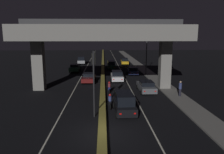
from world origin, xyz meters
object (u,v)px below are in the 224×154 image
at_px(car_silver_third_oncoming, 81,60).
at_px(pedestrian_on_sidewalk, 180,88).
at_px(car_dark_blue_fourth, 133,71).
at_px(car_dark_red_lead_oncoming, 89,78).
at_px(car_black_lead, 124,103).
at_px(street_lamp, 145,47).
at_px(motorcycle_black_filtering_near, 110,102).
at_px(traffic_light_left_of_median, 94,73).
at_px(motorcycle_blue_filtering_mid, 109,88).
at_px(car_dark_green_second_oncoming, 75,68).
at_px(car_white_third, 117,76).
at_px(car_grey_second, 146,86).
at_px(car_dark_green_fifth, 111,65).
at_px(car_taxi_yellow_sixth, 125,61).

bearing_deg(car_silver_third_oncoming, pedestrian_on_sidewalk, 21.75).
relative_size(car_dark_blue_fourth, car_dark_red_lead_oncoming, 0.96).
height_order(car_black_lead, pedestrian_on_sidewalk, pedestrian_on_sidewalk).
relative_size(street_lamp, motorcycle_black_filtering_near, 4.79).
relative_size(traffic_light_left_of_median, motorcycle_blue_filtering_mid, 3.12).
bearing_deg(car_black_lead, car_dark_green_second_oncoming, 15.05).
height_order(street_lamp, car_white_third, street_lamp).
height_order(car_dark_blue_fourth, car_silver_third_oncoming, car_silver_third_oncoming).
height_order(car_white_third, motorcycle_blue_filtering_mid, car_white_third).
height_order(car_grey_second, pedestrian_on_sidewalk, pedestrian_on_sidewalk).
bearing_deg(street_lamp, car_black_lead, -105.67).
bearing_deg(car_dark_green_second_oncoming, car_silver_third_oncoming, -179.58).
bearing_deg(car_dark_green_fifth, pedestrian_on_sidewalk, -163.76).
bearing_deg(car_dark_red_lead_oncoming, car_dark_green_second_oncoming, -159.96).
height_order(car_dark_green_second_oncoming, car_silver_third_oncoming, car_silver_third_oncoming).
xyz_separation_m(car_grey_second, car_white_third, (-3.29, 7.27, 0.09)).
distance_m(car_black_lead, car_dark_green_second_oncoming, 25.43).
xyz_separation_m(car_dark_blue_fourth, motorcycle_blue_filtering_mid, (-4.72, -12.87, -0.15)).
bearing_deg(pedestrian_on_sidewalk, car_dark_red_lead_oncoming, 141.76).
distance_m(car_taxi_yellow_sixth, motorcycle_blue_filtering_mid, 28.27).
bearing_deg(car_dark_green_second_oncoming, traffic_light_left_of_median, 11.67).
relative_size(street_lamp, car_dark_green_fifth, 1.87).
height_order(motorcycle_blue_filtering_mid, pedestrian_on_sidewalk, pedestrian_on_sidewalk).
bearing_deg(car_taxi_yellow_sixth, traffic_light_left_of_median, 172.18).
distance_m(car_dark_red_lead_oncoming, car_dark_green_second_oncoming, 10.94).
relative_size(traffic_light_left_of_median, motorcycle_black_filtering_near, 3.16).
height_order(car_silver_third_oncoming, pedestrian_on_sidewalk, pedestrian_on_sidewalk).
height_order(car_black_lead, car_grey_second, car_black_lead).
relative_size(street_lamp, pedestrian_on_sidewalk, 4.93).
distance_m(traffic_light_left_of_median, street_lamp, 22.46).
xyz_separation_m(traffic_light_left_of_median, car_white_third, (2.98, 15.78, -3.10)).
height_order(car_dark_green_fifth, car_dark_red_lead_oncoming, car_dark_green_fifth).
xyz_separation_m(traffic_light_left_of_median, car_dark_green_second_oncoming, (-4.87, 25.12, -3.11)).
bearing_deg(car_dark_green_fifth, car_dark_red_lead_oncoming, 162.38).
height_order(car_white_third, pedestrian_on_sidewalk, pedestrian_on_sidewalk).
xyz_separation_m(car_black_lead, car_dark_green_second_oncoming, (-7.60, 24.26, -0.16)).
bearing_deg(car_black_lead, car_dark_blue_fourth, -12.12).
bearing_deg(car_dark_green_second_oncoming, car_dark_green_fifth, 114.97).
xyz_separation_m(car_dark_red_lead_oncoming, motorcycle_blue_filtering_mid, (3.00, -6.17, -0.15)).
distance_m(car_grey_second, motorcycle_blue_filtering_mid, 4.72).
height_order(street_lamp, car_dark_green_fifth, street_lamp).
height_order(motorcycle_black_filtering_near, pedestrian_on_sidewalk, pedestrian_on_sidewalk).
bearing_deg(street_lamp, car_taxi_yellow_sixth, 97.71).
xyz_separation_m(car_dark_blue_fourth, motorcycle_black_filtering_near, (-4.82, -19.08, -0.13)).
bearing_deg(car_black_lead, pedestrian_on_sidewalk, -56.48).
bearing_deg(motorcycle_blue_filtering_mid, car_black_lead, -169.87).
relative_size(car_dark_blue_fourth, car_silver_third_oncoming, 1.05).
height_order(street_lamp, motorcycle_black_filtering_near, street_lamp).
relative_size(car_dark_blue_fourth, motorcycle_blue_filtering_mid, 2.32).
xyz_separation_m(car_grey_second, car_taxi_yellow_sixth, (-0.06, 27.94, 0.11)).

